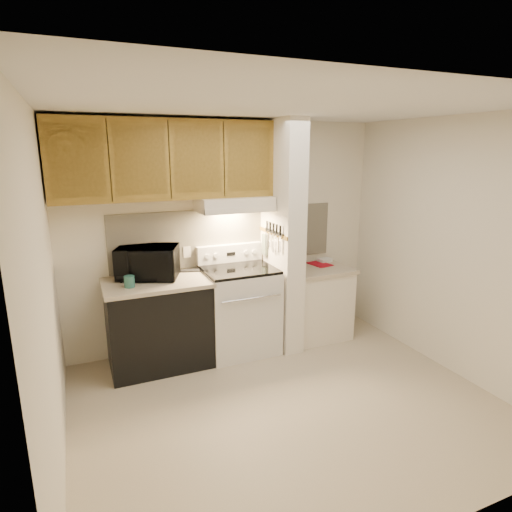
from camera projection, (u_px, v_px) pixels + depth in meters
floor at (287, 403)px, 3.78m from camera, size 3.60×3.60×0.00m
ceiling at (293, 106)px, 3.18m from camera, size 3.60×3.60×0.00m
wall_back at (228, 235)px, 4.81m from camera, size 3.60×2.50×0.02m
wall_left at (45, 297)px, 2.79m from camera, size 0.02×3.00×2.50m
wall_right at (453, 248)px, 4.17m from camera, size 0.02×3.00×2.50m
backsplash at (228, 236)px, 4.81m from camera, size 2.60×0.02×0.63m
range_body at (239, 311)px, 4.70m from camera, size 0.76×0.65×0.92m
oven_window at (250, 317)px, 4.41m from camera, size 0.50×0.01×0.30m
oven_handle at (252, 298)px, 4.32m from camera, size 0.65×0.02×0.02m
cooktop at (239, 269)px, 4.58m from camera, size 0.74×0.64×0.03m
range_backguard at (230, 253)px, 4.81m from camera, size 0.76×0.08×0.20m
range_display at (231, 254)px, 4.77m from camera, size 0.10×0.01×0.04m
range_knob_left_outer at (207, 256)px, 4.66m from camera, size 0.05×0.02×0.05m
range_knob_left_inner at (216, 256)px, 4.70m from camera, size 0.05×0.02×0.05m
range_knob_right_inner at (246, 252)px, 4.84m from camera, size 0.05×0.02×0.05m
range_knob_right_outer at (254, 252)px, 4.88m from camera, size 0.05×0.02×0.05m
dishwasher_front at (159, 325)px, 4.37m from camera, size 1.00×0.63×0.87m
left_countertop at (156, 283)px, 4.26m from camera, size 1.04×0.67×0.04m
spoon_rest at (190, 271)px, 4.59m from camera, size 0.24×0.13×0.02m
teal_jar at (129, 282)px, 4.05m from camera, size 0.13×0.13×0.11m
outlet at (187, 252)px, 4.64m from camera, size 0.08×0.01×0.12m
microwave at (148, 262)px, 4.33m from camera, size 0.70×0.59×0.33m
partition_pillar at (282, 237)px, 4.70m from camera, size 0.22×0.70×2.50m
pillar_trim at (273, 233)px, 4.64m from camera, size 0.01×0.70×0.04m
knife_strip at (274, 232)px, 4.59m from camera, size 0.02×0.42×0.04m
knife_blade_a at (280, 245)px, 4.46m from camera, size 0.01×0.03×0.16m
knife_handle_a at (280, 230)px, 4.42m from camera, size 0.02×0.02×0.10m
knife_blade_b at (276, 244)px, 4.55m from camera, size 0.01×0.04×0.18m
knife_handle_b at (277, 229)px, 4.50m from camera, size 0.02×0.02×0.10m
knife_blade_c at (273, 243)px, 4.61m from camera, size 0.01×0.04×0.20m
knife_handle_c at (274, 228)px, 4.56m from camera, size 0.02×0.02×0.10m
knife_blade_d at (270, 240)px, 4.68m from camera, size 0.01×0.04×0.16m
knife_handle_d at (270, 227)px, 4.64m from camera, size 0.02×0.02×0.10m
knife_blade_e at (266, 239)px, 4.77m from camera, size 0.01×0.04×0.18m
knife_handle_e at (267, 225)px, 4.71m from camera, size 0.02×0.02×0.10m
oven_mitt at (265, 244)px, 4.83m from camera, size 0.03×0.10×0.23m
right_cab_base at (316, 303)px, 5.08m from camera, size 0.70×0.60×0.81m
right_countertop at (317, 269)px, 4.98m from camera, size 0.74×0.64×0.04m
red_folder at (320, 264)px, 5.10m from camera, size 0.25×0.30×0.01m
white_box at (325, 260)px, 5.21m from camera, size 0.18×0.14×0.04m
range_hood at (234, 204)px, 4.53m from camera, size 0.78×0.44×0.15m
hood_lip at (241, 210)px, 4.35m from camera, size 0.78×0.04×0.06m
upper_cabinets at (166, 160)px, 4.19m from camera, size 2.18×0.33×0.77m
cab_door_a at (76, 161)px, 3.73m from camera, size 0.46×0.01×0.63m
cab_gap_a at (109, 161)px, 3.84m from camera, size 0.01×0.01×0.73m
cab_door_b at (140, 160)px, 3.94m from camera, size 0.46×0.01×0.63m
cab_gap_b at (170, 160)px, 4.05m from camera, size 0.01×0.01×0.73m
cab_door_c at (197, 160)px, 4.15m from camera, size 0.46×0.01×0.63m
cab_gap_c at (224, 160)px, 4.26m from camera, size 0.01×0.01×0.73m
cab_door_d at (249, 159)px, 4.36m from camera, size 0.46×0.01×0.63m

